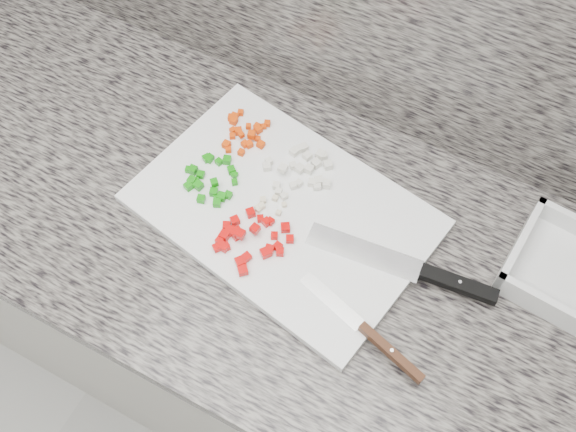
% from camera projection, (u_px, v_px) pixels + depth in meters
% --- Properties ---
extents(cabinet, '(3.92, 0.62, 0.86)m').
position_uv_depth(cabinet, '(267.00, 317.00, 1.52)').
color(cabinet, silver).
rests_on(cabinet, ground).
extents(countertop, '(3.96, 0.64, 0.04)m').
position_uv_depth(countertop, '(259.00, 225.00, 1.13)').
color(countertop, '#67625B').
rests_on(countertop, cabinet).
extents(cutting_board, '(0.55, 0.42, 0.02)m').
position_uv_depth(cutting_board, '(283.00, 211.00, 1.12)').
color(cutting_board, white).
rests_on(cutting_board, countertop).
extents(carrot_pile, '(0.09, 0.10, 0.02)m').
position_uv_depth(carrot_pile, '(244.00, 133.00, 1.18)').
color(carrot_pile, '#D13904').
rests_on(carrot_pile, cutting_board).
extents(onion_pile, '(0.13, 0.13, 0.02)m').
position_uv_depth(onion_pile, '(303.00, 169.00, 1.14)').
color(onion_pile, silver).
rests_on(onion_pile, cutting_board).
extents(green_pepper_pile, '(0.10, 0.11, 0.02)m').
position_uv_depth(green_pepper_pile, '(210.00, 179.00, 1.13)').
color(green_pepper_pile, '#117D0B').
rests_on(green_pepper_pile, cutting_board).
extents(red_pepper_pile, '(0.12, 0.12, 0.02)m').
position_uv_depth(red_pepper_pile, '(248.00, 239.00, 1.07)').
color(red_pepper_pile, '#C10402').
rests_on(red_pepper_pile, cutting_board).
extents(garlic_pile, '(0.05, 0.06, 0.01)m').
position_uv_depth(garlic_pile, '(269.00, 204.00, 1.11)').
color(garlic_pile, beige).
rests_on(garlic_pile, cutting_board).
extents(chef_knife, '(0.32, 0.06, 0.02)m').
position_uv_depth(chef_knife, '(425.00, 273.00, 1.04)').
color(chef_knife, silver).
rests_on(chef_knife, cutting_board).
extents(paring_knife, '(0.24, 0.09, 0.02)m').
position_uv_depth(paring_knife, '(375.00, 339.00, 0.99)').
color(paring_knife, silver).
rests_on(paring_knife, cutting_board).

